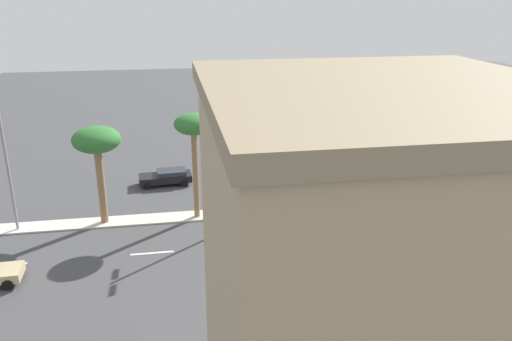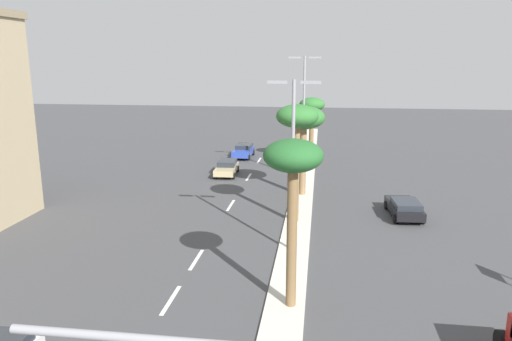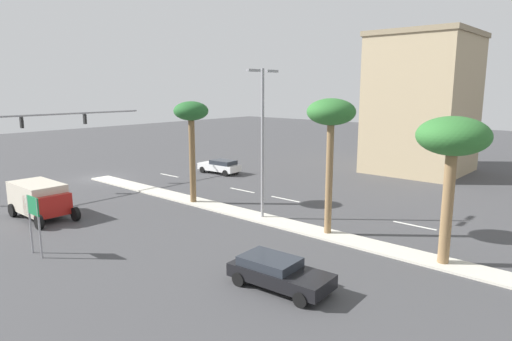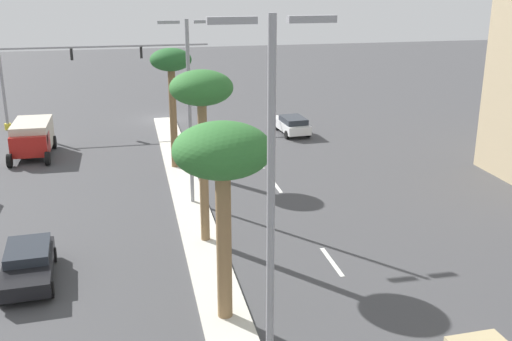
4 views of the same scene
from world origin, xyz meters
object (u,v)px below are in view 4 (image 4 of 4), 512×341
at_px(street_lamp_far, 271,212).
at_px(sedan_white_left, 291,124).
at_px(palm_tree_far, 171,67).
at_px(palm_tree_near, 202,95).
at_px(palm_tree_outboard, 222,157).
at_px(traffic_signal_gantry, 56,73).
at_px(sedan_black_trailing, 28,264).
at_px(street_lamp_front, 189,98).
at_px(box_truck, 32,138).

bearing_deg(street_lamp_far, sedan_white_left, -106.28).
height_order(palm_tree_far, palm_tree_near, palm_tree_near).
distance_m(palm_tree_near, palm_tree_outboard, 6.83).
xyz_separation_m(traffic_signal_gantry, sedan_black_trailing, (-1.03, 26.80, -3.74)).
height_order(palm_tree_near, sedan_white_left, palm_tree_near).
xyz_separation_m(palm_tree_far, sedan_white_left, (-9.66, -6.97, -5.75)).
xyz_separation_m(street_lamp_front, sedan_white_left, (-9.27, -13.52, -5.07)).
xyz_separation_m(traffic_signal_gantry, palm_tree_near, (-8.61, 24.60, 2.51)).
bearing_deg(street_lamp_front, palm_tree_outboard, 89.33).
xyz_separation_m(palm_tree_far, street_lamp_far, (-0.48, 24.45, 0.02)).
distance_m(palm_tree_outboard, sedan_white_left, 27.61).
bearing_deg(palm_tree_near, palm_tree_far, -87.90).
xyz_separation_m(palm_tree_outboard, street_lamp_front, (-0.14, -11.87, -0.34)).
height_order(sedan_black_trailing, box_truck, box_truck).
distance_m(palm_tree_near, sedan_white_left, 21.68).
bearing_deg(palm_tree_outboard, palm_tree_near, -91.48).
distance_m(street_lamp_front, box_truck, 15.56).
height_order(street_lamp_far, sedan_white_left, street_lamp_far).
xyz_separation_m(palm_tree_outboard, street_lamp_far, (-0.23, 6.03, 0.37)).
bearing_deg(box_truck, palm_tree_outboard, 112.40).
bearing_deg(box_truck, traffic_signal_gantry, -97.76).
height_order(palm_tree_outboard, sedan_black_trailing, palm_tree_outboard).
bearing_deg(palm_tree_far, street_lamp_far, 91.13).
bearing_deg(street_lamp_far, palm_tree_near, -89.75).
relative_size(street_lamp_front, box_truck, 1.83).
xyz_separation_m(palm_tree_far, box_truck, (9.30, -4.76, -5.21)).
bearing_deg(sedan_white_left, traffic_signal_gantry, -18.57).
relative_size(palm_tree_far, street_lamp_front, 0.78).
bearing_deg(sedan_white_left, box_truck, 6.66).
bearing_deg(palm_tree_far, box_truck, -27.09).
relative_size(palm_tree_outboard, sedan_white_left, 1.58).
height_order(traffic_signal_gantry, palm_tree_near, palm_tree_near).
bearing_deg(traffic_signal_gantry, palm_tree_far, 122.25).
bearing_deg(street_lamp_far, palm_tree_outboard, -87.81).
distance_m(sedan_white_left, box_truck, 19.09).
height_order(traffic_signal_gantry, palm_tree_far, palm_tree_far).
bearing_deg(palm_tree_near, sedan_black_trailing, 16.20).
height_order(palm_tree_far, street_lamp_front, street_lamp_front).
xyz_separation_m(palm_tree_near, street_lamp_far, (-0.06, 12.81, -0.43)).
bearing_deg(palm_tree_far, sedan_white_left, -144.18).
bearing_deg(street_lamp_far, street_lamp_front, -89.71).
height_order(street_lamp_front, box_truck, street_lamp_front).
xyz_separation_m(palm_tree_near, palm_tree_outboard, (0.18, 6.78, -0.80)).
bearing_deg(sedan_black_trailing, palm_tree_near, -163.80).
relative_size(palm_tree_near, palm_tree_outboard, 1.10).
height_order(street_lamp_far, box_truck, street_lamp_far).
xyz_separation_m(palm_tree_outboard, sedan_black_trailing, (7.40, -4.58, -5.45)).
distance_m(palm_tree_near, sedan_black_trailing, 10.06).
height_order(sedan_white_left, box_truck, box_truck).
xyz_separation_m(palm_tree_near, street_lamp_front, (0.04, -5.08, -1.13)).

